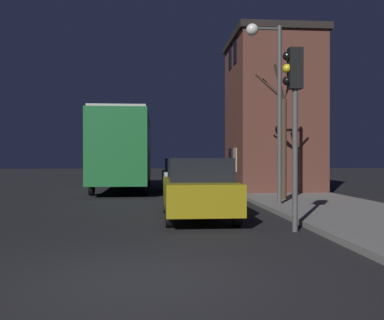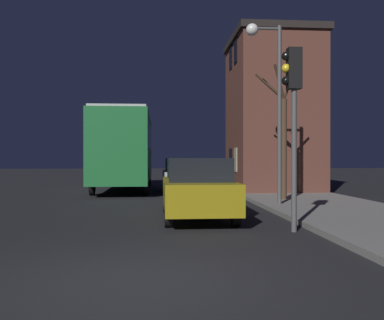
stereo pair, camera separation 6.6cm
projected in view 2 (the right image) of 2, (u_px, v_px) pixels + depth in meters
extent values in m
plane|color=black|center=(137.00, 280.00, 5.65)|extent=(120.00, 120.00, 0.00)
cube|color=brown|center=(272.00, 116.00, 20.41)|extent=(3.77, 4.71, 6.98)
cube|color=black|center=(272.00, 40.00, 20.39)|extent=(4.01, 4.95, 0.30)
cube|color=beige|center=(235.00, 160.00, 19.62)|extent=(0.03, 0.70, 1.10)
cube|color=black|center=(231.00, 160.00, 20.93)|extent=(0.03, 0.70, 1.10)
cube|color=black|center=(236.00, 51.00, 19.59)|extent=(0.03, 0.70, 1.10)
cube|color=black|center=(231.00, 58.00, 20.91)|extent=(0.03, 0.70, 1.10)
cylinder|color=#4C4C4C|center=(279.00, 115.00, 13.82)|extent=(0.14, 0.14, 5.76)
cylinder|color=#4C4C4C|center=(266.00, 29.00, 13.77)|extent=(0.90, 0.09, 0.09)
sphere|color=white|center=(252.00, 30.00, 13.73)|extent=(0.40, 0.40, 0.40)
cylinder|color=#4C4C4C|center=(294.00, 160.00, 9.36)|extent=(0.12, 0.12, 3.13)
cube|color=black|center=(294.00, 69.00, 9.35)|extent=(0.30, 0.24, 0.90)
sphere|color=black|center=(286.00, 56.00, 9.33)|extent=(0.20, 0.20, 0.20)
sphere|color=yellow|center=(286.00, 68.00, 9.33)|extent=(0.20, 0.20, 0.20)
sphere|color=black|center=(286.00, 81.00, 9.33)|extent=(0.20, 0.20, 0.20)
cylinder|color=#473323|center=(284.00, 149.00, 15.46)|extent=(0.22, 0.22, 3.62)
cylinder|color=#473323|center=(279.00, 82.00, 15.16)|extent=(0.62, 0.68, 1.20)
cylinder|color=#473323|center=(289.00, 85.00, 15.21)|extent=(0.36, 0.61, 0.97)
cylinder|color=#473323|center=(270.00, 87.00, 15.29)|extent=(1.15, 0.34, 0.90)
cylinder|color=#473323|center=(273.00, 89.00, 15.46)|extent=(0.88, 0.18, 0.81)
cube|color=#1E6B33|center=(125.00, 149.00, 21.50)|extent=(2.51, 9.29, 3.20)
cube|color=black|center=(125.00, 137.00, 21.50)|extent=(2.53, 8.55, 1.15)
cube|color=#B2B2B2|center=(125.00, 116.00, 21.49)|extent=(2.38, 8.82, 0.12)
cylinder|color=black|center=(149.00, 178.00, 24.61)|extent=(0.18, 0.96, 0.96)
cylinder|color=black|center=(109.00, 178.00, 24.43)|extent=(0.18, 0.96, 0.96)
cylinder|color=black|center=(146.00, 184.00, 18.59)|extent=(0.18, 0.96, 0.96)
cylinder|color=black|center=(92.00, 184.00, 18.41)|extent=(0.18, 0.96, 0.96)
cube|color=olive|center=(197.00, 194.00, 11.40)|extent=(1.76, 4.26, 0.74)
cube|color=black|center=(198.00, 169.00, 11.19)|extent=(1.55, 2.21, 0.58)
cylinder|color=black|center=(219.00, 202.00, 12.84)|extent=(0.18, 0.59, 0.59)
cylinder|color=black|center=(166.00, 202.00, 12.72)|extent=(0.18, 0.59, 0.59)
cylinder|color=black|center=(235.00, 214.00, 10.09)|extent=(0.18, 0.59, 0.59)
cylinder|color=black|center=(169.00, 215.00, 9.96)|extent=(0.18, 0.59, 0.59)
cube|color=#B7BABF|center=(182.00, 178.00, 20.49)|extent=(1.82, 4.10, 0.66)
cube|color=black|center=(182.00, 165.00, 20.28)|extent=(1.60, 2.13, 0.60)
cylinder|color=black|center=(197.00, 183.00, 21.88)|extent=(0.18, 0.68, 0.68)
cylinder|color=black|center=(165.00, 183.00, 21.75)|extent=(0.18, 0.68, 0.68)
cylinder|color=black|center=(202.00, 186.00, 19.22)|extent=(0.18, 0.68, 0.68)
cylinder|color=black|center=(165.00, 187.00, 19.09)|extent=(0.18, 0.68, 0.68)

